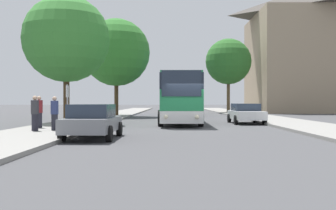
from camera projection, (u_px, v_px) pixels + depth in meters
ground_plane at (188, 128)px, 22.12m from camera, size 300.00×300.00×0.00m
sidewalk_left at (65, 127)px, 22.19m from camera, size 4.00×120.00×0.15m
sidewalk_right at (313, 127)px, 22.05m from camera, size 4.00×120.00×0.15m
building_right_background at (320, 48)px, 54.90m from camera, size 18.33×14.90×17.99m
bus_front at (180, 98)px, 26.81m from camera, size 2.77×10.47×3.26m
bus_middle at (176, 98)px, 42.34m from camera, size 3.07×11.61×3.55m
parked_car_left_curb at (93, 121)px, 15.86m from camera, size 2.02×4.12×1.40m
parked_car_right_near at (246, 113)px, 26.82m from camera, size 2.11×4.39×1.37m
bus_stop_sign at (67, 101)px, 19.95m from camera, size 0.08×0.45×2.23m
pedestrian_waiting_near at (55, 113)px, 18.52m from camera, size 0.36×0.36×1.60m
pedestrian_waiting_far at (39, 112)px, 20.29m from camera, size 0.36×0.36×1.64m
pedestrian_walking_back at (35, 113)px, 18.19m from camera, size 0.36×0.36×1.63m
tree_left_near at (66, 39)px, 25.85m from camera, size 5.69×5.69×8.33m
tree_left_far at (116, 53)px, 38.71m from camera, size 6.63×6.63×9.51m
tree_right_near at (228, 62)px, 49.55m from camera, size 5.76×5.76×9.28m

